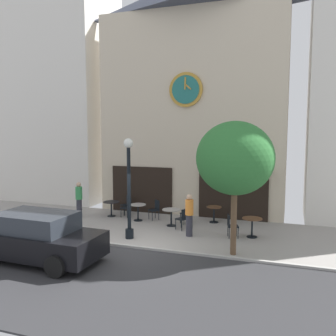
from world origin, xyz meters
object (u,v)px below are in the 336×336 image
at_px(cafe_table_center, 214,211).
at_px(cafe_chair_facing_wall, 127,206).
at_px(cafe_table_near_curb, 111,205).
at_px(cafe_table_near_door, 138,209).
at_px(pedestrian_orange, 189,215).
at_px(cafe_chair_under_awning, 155,208).
at_px(cafe_chair_near_tree, 183,217).
at_px(cafe_chair_outer, 231,224).
at_px(street_lamp, 129,188).
at_px(cafe_table_leftmost, 252,223).
at_px(cafe_chair_facing_street, 187,212).
at_px(street_tree, 235,159).
at_px(cafe_table_rightmost, 171,214).
at_px(cafe_chair_right_end, 127,203).
at_px(pedestrian_green, 79,199).
at_px(parked_car_black, 36,237).

bearing_deg(cafe_table_center, cafe_chair_facing_wall, -175.04).
bearing_deg(cafe_chair_facing_wall, cafe_table_near_curb, -171.96).
xyz_separation_m(cafe_table_near_door, pedestrian_orange, (2.87, -1.56, 0.32)).
relative_size(cafe_chair_under_awning, cafe_chair_near_tree, 1.00).
distance_m(cafe_chair_under_awning, cafe_chair_outer, 4.13).
height_order(street_lamp, cafe_table_leftmost, street_lamp).
distance_m(cafe_table_center, cafe_chair_outer, 2.30).
distance_m(cafe_chair_facing_street, cafe_chair_outer, 2.61).
relative_size(cafe_table_near_door, cafe_chair_outer, 0.84).
bearing_deg(cafe_table_near_curb, street_tree, -28.30).
xyz_separation_m(cafe_table_rightmost, cafe_chair_near_tree, (0.66, -0.43, -0.02)).
relative_size(cafe_table_near_curb, cafe_chair_facing_wall, 0.86).
bearing_deg(street_lamp, cafe_table_center, 52.61).
xyz_separation_m(cafe_chair_right_end, pedestrian_green, (-1.90, -1.30, 0.33)).
relative_size(cafe_table_near_curb, cafe_chair_under_awning, 0.86).
bearing_deg(cafe_chair_right_end, cafe_table_near_door, -45.16).
xyz_separation_m(cafe_table_center, cafe_chair_near_tree, (-0.98, -1.61, 0.03)).
bearing_deg(pedestrian_orange, cafe_chair_near_tree, 122.27).
relative_size(street_lamp, pedestrian_orange, 2.30).
relative_size(cafe_chair_near_tree, pedestrian_green, 0.54).
xyz_separation_m(cafe_table_near_curb, cafe_chair_near_tree, (3.93, -1.14, -0.00)).
distance_m(cafe_table_near_curb, parked_car_black, 6.04).
bearing_deg(cafe_chair_under_awning, cafe_table_near_curb, -176.89).
relative_size(cafe_table_near_curb, cafe_table_rightmost, 0.98).
bearing_deg(pedestrian_green, cafe_table_rightmost, -1.59).
bearing_deg(cafe_chair_outer, parked_car_black, -140.85).
bearing_deg(pedestrian_orange, street_lamp, -154.20).
xyz_separation_m(cafe_chair_outer, pedestrian_green, (-7.40, 0.98, 0.33)).
xyz_separation_m(cafe_table_near_curb, pedestrian_green, (-1.41, -0.58, 0.33)).
height_order(cafe_table_rightmost, pedestrian_orange, pedestrian_orange).
relative_size(cafe_chair_near_tree, cafe_chair_outer, 1.00).
relative_size(cafe_chair_outer, cafe_chair_facing_wall, 1.00).
distance_m(cafe_chair_right_end, cafe_chair_under_awning, 1.83).
bearing_deg(street_lamp, parked_car_black, -120.29).
xyz_separation_m(cafe_table_rightmost, cafe_table_leftmost, (3.49, -0.55, 0.01)).
height_order(street_lamp, cafe_chair_facing_wall, street_lamp).
height_order(cafe_table_near_door, cafe_chair_under_awning, cafe_chair_under_awning).
bearing_deg(street_lamp, cafe_table_rightmost, 66.57).
relative_size(cafe_table_near_door, cafe_table_center, 1.05).
xyz_separation_m(cafe_table_leftmost, cafe_chair_facing_street, (-2.94, 1.16, -0.03)).
bearing_deg(cafe_table_center, parked_car_black, -124.15).
height_order(street_lamp, cafe_chair_facing_street, street_lamp).
bearing_deg(cafe_table_rightmost, cafe_chair_under_awning, 141.92).
xyz_separation_m(street_lamp, street_tree, (4.05, -0.50, 1.27)).
height_order(street_tree, cafe_table_near_door, street_tree).
bearing_deg(pedestrian_orange, cafe_chair_facing_street, 108.19).
xyz_separation_m(cafe_table_near_curb, cafe_chair_facing_street, (3.82, -0.10, -0.00)).
xyz_separation_m(cafe_chair_facing_wall, parked_car_black, (-0.29, -6.13, 0.23)).
bearing_deg(parked_car_black, cafe_table_near_curb, 94.80).
distance_m(cafe_chair_right_end, pedestrian_orange, 4.74).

